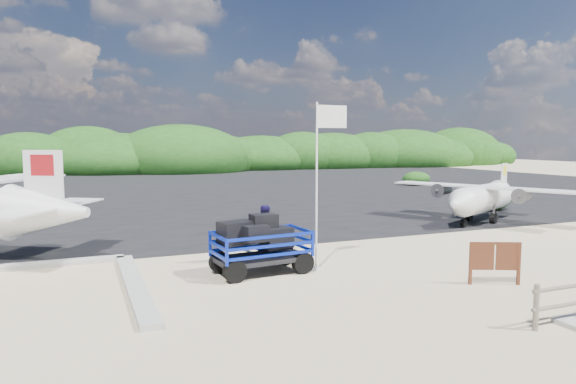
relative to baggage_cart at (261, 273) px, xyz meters
name	(u,v)px	position (x,y,z in m)	size (l,w,h in m)	color
ground	(308,284)	(0.79, -1.63, 0.00)	(160.00, 160.00, 0.00)	beige
asphalt_apron	(156,189)	(0.79, 28.37, 0.00)	(90.00, 50.00, 0.04)	#B2B2B2
vegetation_band	(128,172)	(0.79, 53.37, 0.00)	(124.00, 8.00, 4.40)	#B2B2B2
baggage_cart	(261,273)	(0.00, 0.00, 0.00)	(3.07, 1.76, 1.54)	#0B23A7
flagpole	(316,270)	(1.72, -0.24, 0.00)	(1.03, 0.43, 5.15)	white
signboard	(494,285)	(5.58, -3.63, 0.00)	(1.49, 0.14, 1.23)	brown
crew_a	(264,240)	(0.41, 0.94, 0.82)	(0.60, 0.39, 1.65)	#1A1347
crew_b	(264,231)	(0.84, 2.12, 0.90)	(0.87, 0.68, 1.79)	#1A1347
aircraft_large	(285,191)	(10.05, 23.03, 0.00)	(15.62, 15.62, 4.69)	#B2B2B2
aircraft_small	(46,193)	(-7.33, 28.27, 0.00)	(7.40, 7.40, 2.66)	#B2B2B2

